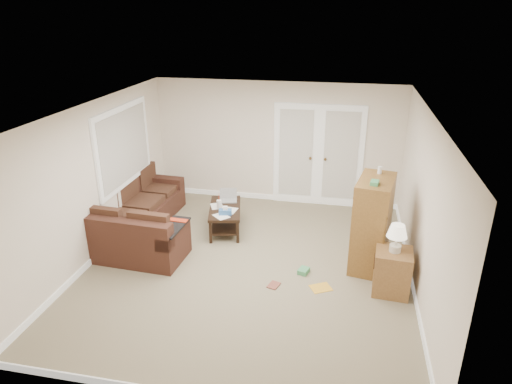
% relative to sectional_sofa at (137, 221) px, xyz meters
% --- Properties ---
extents(floor, '(5.50, 5.50, 0.00)m').
position_rel_sectional_sofa_xyz_m(floor, '(2.15, -0.56, -0.32)').
color(floor, gray).
rests_on(floor, ground).
extents(ceiling, '(5.00, 5.50, 0.02)m').
position_rel_sectional_sofa_xyz_m(ceiling, '(2.15, -0.56, 2.18)').
color(ceiling, white).
rests_on(ceiling, wall_back).
extents(wall_left, '(0.02, 5.50, 2.50)m').
position_rel_sectional_sofa_xyz_m(wall_left, '(-0.35, -0.56, 0.93)').
color(wall_left, white).
rests_on(wall_left, floor).
extents(wall_right, '(0.02, 5.50, 2.50)m').
position_rel_sectional_sofa_xyz_m(wall_right, '(4.65, -0.56, 0.93)').
color(wall_right, white).
rests_on(wall_right, floor).
extents(wall_back, '(5.00, 0.02, 2.50)m').
position_rel_sectional_sofa_xyz_m(wall_back, '(2.15, 2.19, 0.93)').
color(wall_back, white).
rests_on(wall_back, floor).
extents(wall_front, '(5.00, 0.02, 2.50)m').
position_rel_sectional_sofa_xyz_m(wall_front, '(2.15, -3.31, 0.93)').
color(wall_front, white).
rests_on(wall_front, floor).
extents(baseboards, '(5.00, 5.50, 0.10)m').
position_rel_sectional_sofa_xyz_m(baseboards, '(2.15, -0.56, -0.27)').
color(baseboards, white).
rests_on(baseboards, floor).
extents(french_doors, '(1.80, 0.05, 2.13)m').
position_rel_sectional_sofa_xyz_m(french_doors, '(3.00, 2.15, 0.72)').
color(french_doors, white).
rests_on(french_doors, floor).
extents(window_left, '(0.05, 1.92, 1.42)m').
position_rel_sectional_sofa_xyz_m(window_left, '(-0.31, 0.44, 1.23)').
color(window_left, white).
rests_on(window_left, wall_left).
extents(sectional_sofa, '(1.80, 2.72, 0.81)m').
position_rel_sectional_sofa_xyz_m(sectional_sofa, '(0.00, 0.00, 0.00)').
color(sectional_sofa, '#422319').
rests_on(sectional_sofa, floor).
extents(coffee_table, '(0.78, 1.20, 0.75)m').
position_rel_sectional_sofa_xyz_m(coffee_table, '(1.46, 0.62, -0.07)').
color(coffee_table, black).
rests_on(coffee_table, floor).
extents(tv_armoire, '(0.66, 0.99, 1.57)m').
position_rel_sectional_sofa_xyz_m(tv_armoire, '(4.01, -0.14, 0.42)').
color(tv_armoire, brown).
rests_on(tv_armoire, floor).
extents(side_cabinet, '(0.54, 0.54, 1.07)m').
position_rel_sectional_sofa_xyz_m(side_cabinet, '(4.31, -0.83, 0.07)').
color(side_cabinet, brown).
rests_on(side_cabinet, floor).
extents(space_heater, '(0.14, 0.12, 0.31)m').
position_rel_sectional_sofa_xyz_m(space_heater, '(4.18, 1.89, -0.16)').
color(space_heater, white).
rests_on(space_heater, floor).
extents(floor_magazine, '(0.37, 0.35, 0.01)m').
position_rel_sectional_sofa_xyz_m(floor_magazine, '(3.32, -0.96, -0.31)').
color(floor_magazine, gold).
rests_on(floor_magazine, floor).
extents(floor_greenbox, '(0.19, 0.22, 0.07)m').
position_rel_sectional_sofa_xyz_m(floor_greenbox, '(3.03, -0.60, -0.28)').
color(floor_greenbox, '#43955C').
rests_on(floor_greenbox, floor).
extents(floor_book, '(0.20, 0.24, 0.02)m').
position_rel_sectional_sofa_xyz_m(floor_book, '(2.56, -1.01, -0.31)').
color(floor_book, brown).
rests_on(floor_book, floor).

